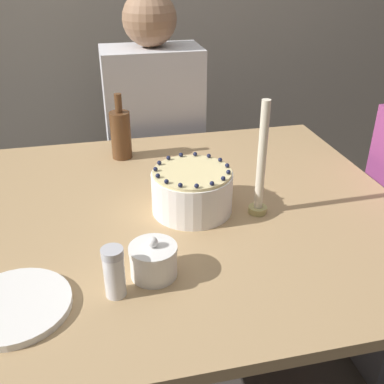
# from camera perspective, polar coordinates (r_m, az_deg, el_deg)

# --- Properties ---
(dining_table) EXTENTS (1.39, 1.11, 0.76)m
(dining_table) POSITION_cam_1_polar(r_m,az_deg,el_deg) (1.31, -4.23, -6.33)
(dining_table) COLOR tan
(dining_table) RESTS_ON ground_plane
(cake) EXTENTS (0.22, 0.22, 0.13)m
(cake) POSITION_cam_1_polar(r_m,az_deg,el_deg) (1.22, -0.00, 0.16)
(cake) COLOR white
(cake) RESTS_ON dining_table
(sugar_bowl) EXTENTS (0.11, 0.11, 0.10)m
(sugar_bowl) POSITION_cam_1_polar(r_m,az_deg,el_deg) (1.00, -4.92, -8.65)
(sugar_bowl) COLOR white
(sugar_bowl) RESTS_ON dining_table
(sugar_shaker) EXTENTS (0.05, 0.05, 0.12)m
(sugar_shaker) POSITION_cam_1_polar(r_m,az_deg,el_deg) (0.95, -9.87, -9.97)
(sugar_shaker) COLOR white
(sugar_shaker) RESTS_ON dining_table
(plate_stack) EXTENTS (0.23, 0.23, 0.02)m
(plate_stack) POSITION_cam_1_polar(r_m,az_deg,el_deg) (1.00, -21.60, -13.32)
(plate_stack) COLOR white
(plate_stack) RESTS_ON dining_table
(candle) EXTENTS (0.05, 0.05, 0.32)m
(candle) POSITION_cam_1_polar(r_m,az_deg,el_deg) (1.19, 8.75, 2.91)
(candle) COLOR tan
(candle) RESTS_ON dining_table
(bottle) EXTENTS (0.07, 0.07, 0.22)m
(bottle) POSITION_cam_1_polar(r_m,az_deg,el_deg) (1.56, -9.04, 7.31)
(bottle) COLOR brown
(bottle) RESTS_ON dining_table
(person_man_blue_shirt) EXTENTS (0.40, 0.34, 1.27)m
(person_man_blue_shirt) POSITION_cam_1_polar(r_m,az_deg,el_deg) (2.02, -4.65, 3.79)
(person_man_blue_shirt) COLOR #595960
(person_man_blue_shirt) RESTS_ON ground_plane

